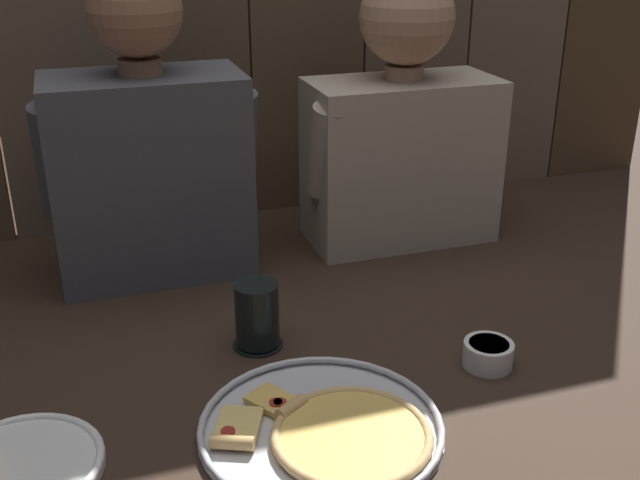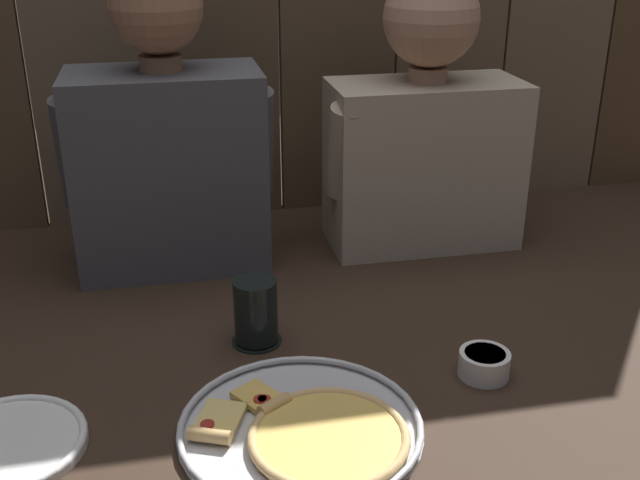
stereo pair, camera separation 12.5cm
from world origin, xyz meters
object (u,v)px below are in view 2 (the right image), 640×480
object	(u,v)px
pizza_tray	(308,429)
dipping_bowl	(484,363)
diner_left	(167,135)
diner_right	(426,120)
dinner_plate	(5,445)
drinking_glass	(256,312)

from	to	relation	value
pizza_tray	dipping_bowl	world-z (taller)	dipping_bowl
diner_left	diner_right	bearing A→B (deg)	0.10
dinner_plate	diner_right	world-z (taller)	diner_right
pizza_tray	dipping_bowl	xyz separation A→B (m)	(0.30, 0.09, 0.01)
dipping_bowl	diner_left	bearing A→B (deg)	130.76
pizza_tray	diner_right	xyz separation A→B (m)	(0.38, 0.62, 0.26)
pizza_tray	diner_left	distance (m)	0.69
pizza_tray	drinking_glass	world-z (taller)	drinking_glass
dinner_plate	dipping_bowl	xyz separation A→B (m)	(0.71, 0.04, 0.01)
pizza_tray	diner_right	world-z (taller)	diner_right
dinner_plate	pizza_tray	bearing A→B (deg)	-7.43
pizza_tray	dinner_plate	size ratio (longest dim) A/B	1.60
drinking_glass	dipping_bowl	bearing A→B (deg)	-27.54
pizza_tray	dipping_bowl	bearing A→B (deg)	16.58
pizza_tray	dipping_bowl	size ratio (longest dim) A/B	4.33
dipping_bowl	diner_right	distance (m)	0.59
pizza_tray	drinking_glass	xyz separation A→B (m)	(-0.04, 0.27, 0.05)
pizza_tray	diner_left	bearing A→B (deg)	104.28
dipping_bowl	diner_right	bearing A→B (deg)	82.11
diner_left	diner_right	size ratio (longest dim) A/B	1.04
dinner_plate	diner_right	bearing A→B (deg)	35.93
diner_right	dipping_bowl	bearing A→B (deg)	-97.89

